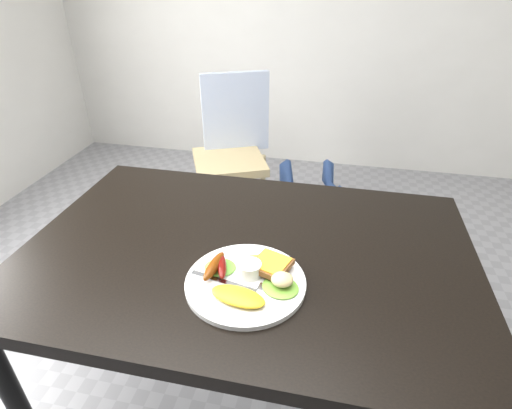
{
  "coord_description": "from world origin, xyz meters",
  "views": [
    {
      "loc": [
        0.2,
        -0.84,
        1.4
      ],
      "look_at": [
        0.03,
        -0.02,
        0.9
      ],
      "focal_mm": 28.0,
      "sensor_mm": 36.0,
      "label": 1
    }
  ],
  "objects_px": {
    "dining_table": "(247,253)",
    "dining_chair": "(229,162)",
    "plate": "(246,283)",
    "person": "(359,129)"
  },
  "relations": [
    {
      "from": "dining_table",
      "to": "dining_chair",
      "type": "xyz_separation_m",
      "value": [
        -0.37,
        1.14,
        -0.28
      ]
    },
    {
      "from": "dining_chair",
      "to": "person",
      "type": "distance_m",
      "value": 0.8
    },
    {
      "from": "dining_chair",
      "to": "plate",
      "type": "relative_size",
      "value": 1.33
    },
    {
      "from": "dining_chair",
      "to": "plate",
      "type": "bearing_deg",
      "value": -96.71
    },
    {
      "from": "dining_chair",
      "to": "person",
      "type": "xyz_separation_m",
      "value": [
        0.67,
        -0.28,
        0.34
      ]
    },
    {
      "from": "dining_chair",
      "to": "plate",
      "type": "height_order",
      "value": "plate"
    },
    {
      "from": "dining_table",
      "to": "plate",
      "type": "xyz_separation_m",
      "value": [
        0.03,
        -0.14,
        0.03
      ]
    },
    {
      "from": "dining_chair",
      "to": "dining_table",
      "type": "bearing_deg",
      "value": -95.99
    },
    {
      "from": "dining_table",
      "to": "plate",
      "type": "height_order",
      "value": "plate"
    },
    {
      "from": "dining_table",
      "to": "plate",
      "type": "relative_size",
      "value": 4.18
    }
  ]
}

